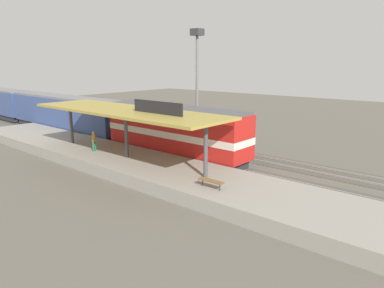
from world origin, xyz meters
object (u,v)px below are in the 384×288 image
at_px(passenger_carriage_front, 65,114).
at_px(freight_car, 157,121).
at_px(locomotive, 174,131).
at_px(person_waiting, 94,140).
at_px(light_mast, 197,61).
at_px(platform_bench, 211,181).

relative_size(passenger_carriage_front, freight_car, 1.67).
height_order(locomotive, person_waiting, locomotive).
height_order(passenger_carriage_front, person_waiting, passenger_carriage_front).
bearing_deg(locomotive, freight_car, 56.43).
bearing_deg(passenger_carriage_front, light_mast, -60.91).
relative_size(platform_bench, freight_car, 0.14).
xyz_separation_m(locomotive, passenger_carriage_front, (0.00, 18.00, -0.10)).
xyz_separation_m(light_mast, person_waiting, (-13.01, 0.47, -6.54)).
height_order(light_mast, person_waiting, light_mast).
bearing_deg(freight_car, platform_bench, -124.17).
bearing_deg(light_mast, freight_car, 137.33).
distance_m(light_mast, person_waiting, 14.57).
distance_m(locomotive, freight_car, 8.33).
height_order(platform_bench, locomotive, locomotive).
relative_size(platform_bench, person_waiting, 0.99).
distance_m(platform_bench, light_mast, 20.01).
bearing_deg(passenger_carriage_front, freight_car, -67.43).
bearing_deg(person_waiting, freight_car, 14.19).
relative_size(locomotive, freight_car, 1.20).
xyz_separation_m(platform_bench, light_mast, (13.80, 12.66, 7.05)).
relative_size(freight_car, person_waiting, 7.02).
bearing_deg(light_mast, passenger_carriage_front, 119.09).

